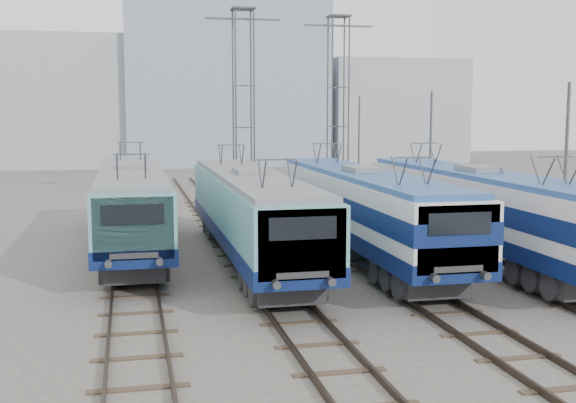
% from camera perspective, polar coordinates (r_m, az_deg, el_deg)
% --- Properties ---
extents(ground, '(160.00, 160.00, 0.00)m').
position_cam_1_polar(ground, '(23.08, 5.22, -7.83)').
color(ground, '#514C47').
extents(platform, '(4.00, 70.00, 0.30)m').
position_cam_1_polar(platform, '(34.33, 17.51, -2.94)').
color(platform, '#9E9E99').
rests_on(platform, ground).
extents(locomotive_far_left, '(2.76, 17.45, 3.28)m').
position_cam_1_polar(locomotive_far_left, '(31.31, -12.24, 0.04)').
color(locomotive_far_left, '#0B1949').
rests_on(locomotive_far_left, ground).
extents(locomotive_center_left, '(2.76, 17.40, 3.27)m').
position_cam_1_polar(locomotive_center_left, '(27.97, -2.94, -0.64)').
color(locomotive_center_left, '#0B1949').
rests_on(locomotive_center_left, ground).
extents(locomotive_center_right, '(2.77, 17.52, 3.29)m').
position_cam_1_polar(locomotive_center_right, '(28.89, 5.95, -0.29)').
color(locomotive_center_right, '#0B1949').
rests_on(locomotive_center_right, ground).
extents(locomotive_far_right, '(2.79, 17.61, 3.31)m').
position_cam_1_polar(locomotive_far_right, '(29.66, 14.89, -0.28)').
color(locomotive_far_right, '#0B1949').
rests_on(locomotive_far_right, ground).
extents(catenary_tower_west, '(4.50, 1.20, 12.00)m').
position_cam_1_polar(catenary_tower_west, '(43.78, -3.54, 8.00)').
color(catenary_tower_west, '#3F4247').
rests_on(catenary_tower_west, ground).
extents(catenary_tower_east, '(4.50, 1.20, 12.00)m').
position_cam_1_polar(catenary_tower_east, '(47.17, 3.98, 7.93)').
color(catenary_tower_east, '#3F4247').
rests_on(catenary_tower_east, ground).
extents(mast_front, '(0.12, 0.12, 7.00)m').
position_cam_1_polar(mast_front, '(28.00, 21.03, 1.63)').
color(mast_front, '#3F4247').
rests_on(mast_front, ground).
extents(mast_mid, '(0.12, 0.12, 7.00)m').
position_cam_1_polar(mast_mid, '(38.54, 11.17, 3.34)').
color(mast_mid, '#3F4247').
rests_on(mast_mid, ground).
extents(mast_rear, '(0.12, 0.12, 7.00)m').
position_cam_1_polar(mast_rear, '(49.75, 5.62, 4.25)').
color(mast_rear, '#3F4247').
rests_on(mast_rear, ground).
extents(building_west, '(18.00, 12.00, 14.00)m').
position_cam_1_polar(building_west, '(83.55, -17.56, 7.49)').
color(building_west, '#8E959D').
rests_on(building_west, ground).
extents(building_center, '(22.00, 14.00, 18.00)m').
position_cam_1_polar(building_center, '(83.99, -5.13, 9.15)').
color(building_center, gray).
rests_on(building_center, ground).
extents(building_east, '(16.00, 12.00, 12.00)m').
position_cam_1_polar(building_east, '(88.76, 7.90, 7.06)').
color(building_east, '#8E959D').
rests_on(building_east, ground).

